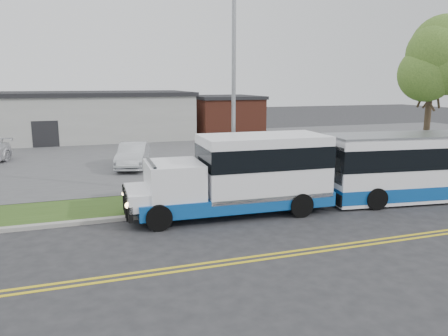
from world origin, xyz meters
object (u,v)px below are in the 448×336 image
object	(u,v)px
streetlight_near	(234,82)
parked_car_a	(133,155)
tree_east	(432,63)
shuttle_bus	(244,172)
transit_bus	(439,165)

from	to	relation	value
streetlight_near	parked_car_a	distance (m)	10.08
tree_east	streetlight_near	world-z (taller)	streetlight_near
parked_car_a	shuttle_bus	bearing A→B (deg)	-58.50
streetlight_near	transit_bus	xyz separation A→B (m)	(8.91, -2.88, -3.72)
transit_bus	shuttle_bus	bearing A→B (deg)	-177.68
shuttle_bus	streetlight_near	bearing A→B (deg)	82.76
streetlight_near	transit_bus	bearing A→B (deg)	-17.89
streetlight_near	parked_car_a	bearing A→B (deg)	112.40
tree_east	transit_bus	world-z (taller)	tree_east
transit_bus	parked_car_a	world-z (taller)	transit_bus
tree_east	transit_bus	bearing A→B (deg)	-123.60
shuttle_bus	transit_bus	size ratio (longest dim) A/B	0.76
tree_east	shuttle_bus	world-z (taller)	tree_east
streetlight_near	tree_east	bearing A→B (deg)	1.42
shuttle_bus	parked_car_a	distance (m)	11.03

